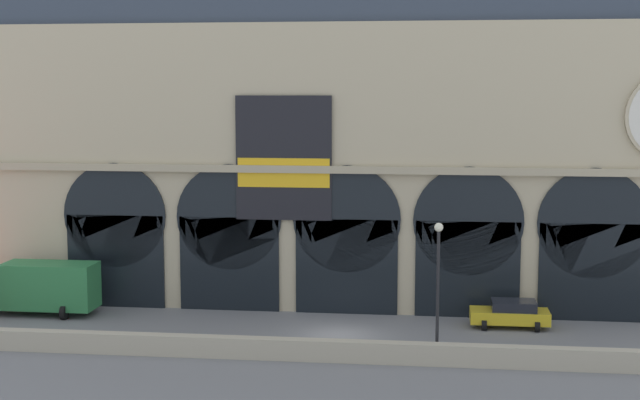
% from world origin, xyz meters
% --- Properties ---
extents(ground_plane, '(200.00, 200.00, 0.00)m').
position_xyz_m(ground_plane, '(0.00, 0.00, 0.00)').
color(ground_plane, slate).
extents(quay_parapet_wall, '(90.00, 0.70, 1.06)m').
position_xyz_m(quay_parapet_wall, '(0.00, -4.70, 0.53)').
color(quay_parapet_wall, '#B2A891').
rests_on(quay_parapet_wall, ground).
extents(station_building, '(44.16, 5.91, 20.89)m').
position_xyz_m(station_building, '(0.02, 7.74, 10.19)').
color(station_building, '#BCAD8C').
rests_on(station_building, ground).
extents(box_truck_west, '(7.50, 2.91, 3.12)m').
position_xyz_m(box_truck_west, '(-18.38, 2.53, 1.70)').
color(box_truck_west, white).
rests_on(box_truck_west, ground).
extents(car_mideast, '(4.40, 2.22, 1.55)m').
position_xyz_m(car_mideast, '(9.49, 2.88, 0.80)').
color(car_mideast, gold).
rests_on(car_mideast, ground).
extents(street_lamp_quayside, '(0.44, 0.44, 6.90)m').
position_xyz_m(street_lamp_quayside, '(5.33, -3.90, 4.41)').
color(street_lamp_quayside, black).
rests_on(street_lamp_quayside, ground).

